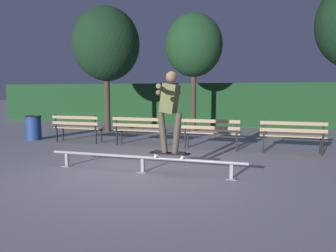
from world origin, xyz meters
name	(u,v)px	position (x,y,z in m)	size (l,w,h in m)	color
ground_plane	(141,173)	(0.00, 0.00, 0.00)	(90.00, 90.00, 0.00)	gray
hedge_backdrop	(217,104)	(0.00, 9.85, 1.00)	(24.00, 1.20, 1.99)	#193D1E
grind_rail	(143,159)	(0.00, 0.08, 0.26)	(4.10, 0.18, 0.33)	gray
skateboard	(170,154)	(0.56, 0.08, 0.40)	(0.78, 0.20, 0.09)	black
skateboarder	(170,105)	(0.56, 0.08, 1.34)	(0.62, 1.41, 1.56)	black
park_bench_leftmost	(77,126)	(-3.34, 2.98, 0.54)	(1.60, 0.42, 0.88)	black
park_bench_left_center	(140,128)	(-1.24, 2.98, 0.54)	(1.60, 0.42, 0.88)	black
park_bench_right_center	(211,130)	(0.87, 2.98, 0.54)	(1.60, 0.42, 0.88)	black
park_bench_rightmost	(292,133)	(2.97, 2.98, 0.54)	(1.60, 0.42, 0.88)	black
tree_far_left	(106,44)	(-3.78, 5.84, 3.43)	(2.61, 2.61, 4.88)	#3D2D23
tree_behind_benches	(194,46)	(-0.55, 7.10, 3.42)	(2.29, 2.29, 4.70)	#3D2D23
trash_can	(34,127)	(-5.07, 3.09, 0.41)	(0.52, 0.52, 0.80)	navy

